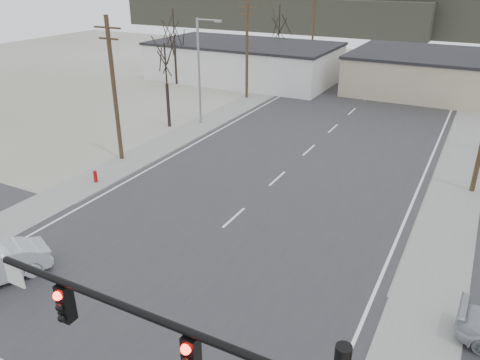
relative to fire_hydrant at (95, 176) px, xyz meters
The scene contains 18 objects.
ground 12.97m from the fire_hydrant, 38.11° to the right, with size 140.00×140.00×0.00m, color beige.
main_road 12.38m from the fire_hydrant, 34.46° to the left, with size 18.00×110.00×0.05m, color #28282B.
cross_road 12.97m from the fire_hydrant, 38.11° to the right, with size 90.00×10.00×0.04m, color #28282B.
sidewalk_left 12.01m from the fire_hydrant, 91.91° to the left, with size 3.00×90.00×0.06m, color gray.
sidewalk_right 24.02m from the fire_hydrant, 29.98° to the left, with size 3.00×90.00×0.06m, color gray.
fire_hydrant is the anchor object (origin of this frame).
building_left_far 32.57m from the fire_hydrant, 100.27° to the left, with size 22.30×12.30×4.50m.
building_right_far 41.32m from the fire_hydrant, 60.70° to the left, with size 26.30×14.30×4.30m.
upole_left_b 6.36m from the fire_hydrant, 108.00° to the left, with size 2.20×0.30×10.00m.
upole_left_c 24.50m from the fire_hydrant, 93.10° to the left, with size 2.20×0.30×10.00m.
upole_left_d 44.28m from the fire_hydrant, 91.69° to the left, with size 2.20×0.30×10.00m.
streetlight_main 14.76m from the fire_hydrant, 92.46° to the left, with size 2.40×0.25×9.00m.
tree_left_near 13.22m from the fire_hydrant, 103.13° to the left, with size 3.30×3.30×7.35m.
tree_left_far 38.63m from the fire_hydrant, 95.71° to the left, with size 3.96×3.96×8.82m.
tree_left_mid 29.14m from the fire_hydrant, 114.41° to the left, with size 3.96×3.96×8.82m.
hill_left 87.64m from the fire_hydrant, 106.45° to the left, with size 70.00×18.00×7.00m, color #333026.
car_far_a 35.55m from the fire_hydrant, 72.42° to the left, with size 2.26×5.57×1.62m, color black.
car_far_b 44.37m from the fire_hydrant, 77.71° to the left, with size 1.61×4.00×1.36m, color black.
Camera 1 is at (10.99, -12.03, 12.72)m, focal length 35.00 mm.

